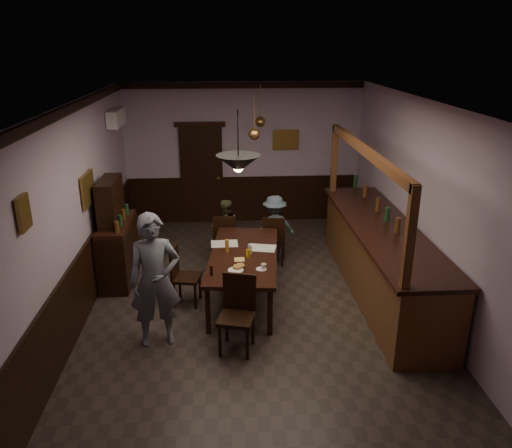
{
  "coord_description": "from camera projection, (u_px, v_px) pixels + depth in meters",
  "views": [
    {
      "loc": [
        -0.44,
        -6.5,
        3.79
      ],
      "look_at": [
        0.04,
        0.61,
        1.15
      ],
      "focal_mm": 35.0,
      "sensor_mm": 36.0,
      "label": 1
    }
  ],
  "objects": [
    {
      "name": "chair_side",
      "position": [
        182.0,
        273.0,
        7.49
      ],
      "size": [
        0.46,
        0.46,
        0.91
      ],
      "rotation": [
        0.0,
        0.0,
        1.39
      ],
      "color": "black",
      "rests_on": "ground"
    },
    {
      "name": "pendant_brass_far",
      "position": [
        260.0,
        122.0,
        9.65
      ],
      "size": [
        0.2,
        0.2,
        0.81
      ],
      "color": "#BF8C3F",
      "rests_on": "ground"
    },
    {
      "name": "picture_back",
      "position": [
        286.0,
        140.0,
        10.57
      ],
      "size": [
        0.55,
        0.04,
        0.42
      ],
      "color": "olive",
      "rests_on": "ground"
    },
    {
      "name": "chair_far_left",
      "position": [
        224.0,
        237.0,
        8.84
      ],
      "size": [
        0.43,
        0.43,
        0.92
      ],
      "rotation": [
        0.0,
        0.0,
        3.21
      ],
      "color": "black",
      "rests_on": "ground"
    },
    {
      "name": "person_seated_right",
      "position": [
        274.0,
        227.0,
        9.03
      ],
      "size": [
        0.84,
        0.59,
        1.19
      ],
      "primitive_type": "imported",
      "rotation": [
        0.0,
        0.0,
        3.34
      ],
      "color": "#4D606F",
      "rests_on": "ground"
    },
    {
      "name": "person_seated_left",
      "position": [
        225.0,
        229.0,
        9.09
      ],
      "size": [
        0.59,
        0.49,
        1.11
      ],
      "primitive_type": "imported",
      "rotation": [
        0.0,
        0.0,
        3.28
      ],
      "color": "#4C4D2E",
      "rests_on": "ground"
    },
    {
      "name": "newspaper_right",
      "position": [
        262.0,
        248.0,
        7.74
      ],
      "size": [
        0.47,
        0.38,
        0.01
      ],
      "primitive_type": "cube",
      "rotation": [
        0.0,
        0.0,
        -0.22
      ],
      "color": "silver",
      "rests_on": "dining_table"
    },
    {
      "name": "chair_near",
      "position": [
        238.0,
        309.0,
        6.38
      ],
      "size": [
        0.53,
        0.53,
        1.0
      ],
      "rotation": [
        0.0,
        0.0,
        -0.26
      ],
      "color": "black",
      "rests_on": "ground"
    },
    {
      "name": "chair_far_right",
      "position": [
        274.0,
        238.0,
        8.81
      ],
      "size": [
        0.46,
        0.46,
        0.91
      ],
      "rotation": [
        0.0,
        0.0,
        2.97
      ],
      "color": "black",
      "rests_on": "ground"
    },
    {
      "name": "sideboard",
      "position": [
        117.0,
        241.0,
        8.18
      ],
      "size": [
        0.47,
        1.31,
        1.73
      ],
      "color": "black",
      "rests_on": "ground"
    },
    {
      "name": "dining_table",
      "position": [
        244.0,
        258.0,
        7.57
      ],
      "size": [
        1.24,
        2.3,
        0.75
      ],
      "rotation": [
        0.0,
        0.0,
        -0.11
      ],
      "color": "black",
      "rests_on": "ground"
    },
    {
      "name": "pastry_ring_b",
      "position": [
        240.0,
        265.0,
        7.07
      ],
      "size": [
        0.13,
        0.13,
        0.04
      ],
      "primitive_type": "torus",
      "color": "#C68C47",
      "rests_on": "pastry_plate"
    },
    {
      "name": "pendant_iron",
      "position": [
        238.0,
        164.0,
        6.25
      ],
      "size": [
        0.56,
        0.56,
        0.78
      ],
      "color": "black",
      "rests_on": "ground"
    },
    {
      "name": "pepper_mill",
      "position": [
        211.0,
        270.0,
        6.84
      ],
      "size": [
        0.04,
        0.04,
        0.14
      ],
      "primitive_type": "cylinder",
      "color": "black",
      "rests_on": "dining_table"
    },
    {
      "name": "bar_counter",
      "position": [
        381.0,
        257.0,
        7.79
      ],
      "size": [
        0.98,
        4.2,
        2.35
      ],
      "color": "#552F16",
      "rests_on": "ground"
    },
    {
      "name": "door_back",
      "position": [
        202.0,
        176.0,
        10.7
      ],
      "size": [
        0.9,
        0.06,
        2.1
      ],
      "primitive_type": "cube",
      "color": "black",
      "rests_on": "ground"
    },
    {
      "name": "picture_left_small",
      "position": [
        24.0,
        213.0,
        5.03
      ],
      "size": [
        0.04,
        0.28,
        0.36
      ],
      "color": "olive",
      "rests_on": "ground"
    },
    {
      "name": "pendant_brass_mid",
      "position": [
        254.0,
        134.0,
        8.4
      ],
      "size": [
        0.2,
        0.2,
        0.81
      ],
      "color": "#BF8C3F",
      "rests_on": "ground"
    },
    {
      "name": "ac_unit",
      "position": [
        116.0,
        118.0,
        9.14
      ],
      "size": [
        0.2,
        0.85,
        0.3
      ],
      "color": "white",
      "rests_on": "ground"
    },
    {
      "name": "napkin",
      "position": [
        239.0,
        259.0,
        7.34
      ],
      "size": [
        0.17,
        0.17,
        0.0
      ],
      "primitive_type": "cube",
      "rotation": [
        0.0,
        0.0,
        -0.11
      ],
      "color": "#EAB556",
      "rests_on": "dining_table"
    },
    {
      "name": "coffee_cup",
      "position": [
        264.0,
        266.0,
        7.01
      ],
      "size": [
        0.09,
        0.09,
        0.07
      ],
      "primitive_type": "imported",
      "rotation": [
        0.0,
        0.0,
        -0.11
      ],
      "color": "white",
      "rests_on": "saucer"
    },
    {
      "name": "pastry_ring_a",
      "position": [
        237.0,
        267.0,
        7.03
      ],
      "size": [
        0.13,
        0.13,
        0.04
      ],
      "primitive_type": "torus",
      "color": "#C68C47",
      "rests_on": "pastry_plate"
    },
    {
      "name": "pastry_plate",
      "position": [
        236.0,
        270.0,
        6.99
      ],
      "size": [
        0.22,
        0.22,
        0.01
      ],
      "primitive_type": "cylinder",
      "color": "white",
      "rests_on": "dining_table"
    },
    {
      "name": "water_glass",
      "position": [
        250.0,
        249.0,
        7.52
      ],
      "size": [
        0.06,
        0.06,
        0.15
      ],
      "primitive_type": "cylinder",
      "color": "silver",
      "rests_on": "dining_table"
    },
    {
      "name": "person_standing",
      "position": [
        155.0,
        281.0,
        6.37
      ],
      "size": [
        0.73,
        0.55,
        1.8
      ],
      "primitive_type": "imported",
      "rotation": [
        0.0,
        0.0,
        0.19
      ],
      "color": "slate",
      "rests_on": "ground"
    },
    {
      "name": "room",
      "position": [
        256.0,
        216.0,
        6.91
      ],
      "size": [
        5.01,
        8.01,
        3.01
      ],
      "color": "#2D2621",
      "rests_on": "ground"
    },
    {
      "name": "saucer",
      "position": [
        261.0,
        269.0,
        7.02
      ],
      "size": [
        0.15,
        0.15,
        0.01
      ],
      "primitive_type": "cylinder",
      "color": "white",
      "rests_on": "dining_table"
    },
    {
      "name": "newspaper_left",
      "position": [
        224.0,
        244.0,
        7.9
      ],
      "size": [
        0.43,
        0.31,
        0.01
      ],
      "primitive_type": "cube",
      "rotation": [
        0.0,
        0.0,
        0.03
      ],
      "color": "silver",
      "rests_on": "dining_table"
    },
    {
      "name": "soda_can",
      "position": [
        248.0,
        253.0,
        7.42
      ],
      "size": [
        0.07,
        0.07,
        0.12
      ],
      "primitive_type": "cylinder",
      "color": "yellow",
      "rests_on": "dining_table"
    },
    {
      "name": "beer_glass",
      "position": [
        227.0,
        246.0,
        7.57
      ],
      "size": [
        0.06,
        0.06,
        0.2
      ],
      "primitive_type": "cylinder",
      "color": "#BF721E",
      "rests_on": "dining_table"
    },
    {
      "name": "picture_left_large",
      "position": [
        88.0,
        189.0,
        7.43
      ],
      "size": [
        0.04,
        0.62,
        0.48
      ],
      "color": "olive",
      "rests_on": "ground"
    }
  ]
}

